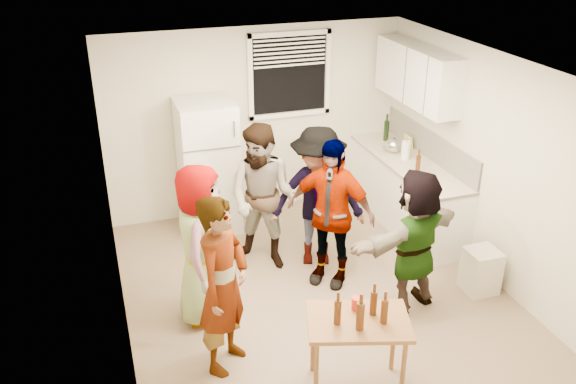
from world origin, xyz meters
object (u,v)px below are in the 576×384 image
object	(u,v)px
kettle	(393,152)
guest_back_right	(316,261)
trash_bin	(481,270)
blue_cup	(420,184)
wine_bottle	(386,140)
refrigerator	(208,167)
guest_back_left	(265,263)
red_cup	(356,309)
guest_black	(328,279)
guest_stripe	(227,362)
guest_orange	(408,305)
guest_grey	(206,315)
beer_bottle_counter	(417,173)
beer_bottle_table	(359,329)

from	to	relation	value
kettle	guest_back_right	world-z (taller)	kettle
trash_bin	blue_cup	bearing A→B (deg)	105.16
wine_bottle	refrigerator	bearing A→B (deg)	-179.58
blue_cup	guest_back_left	bearing A→B (deg)	170.79
red_cup	wine_bottle	bearing A→B (deg)	59.60
wine_bottle	trash_bin	bearing A→B (deg)	-90.40
guest_black	guest_back_right	bearing A→B (deg)	131.04
trash_bin	red_cup	bearing A→B (deg)	-156.92
guest_back_left	blue_cup	bearing A→B (deg)	28.87
red_cup	kettle	bearing A→B (deg)	57.36
wine_bottle	blue_cup	distance (m)	1.46
trash_bin	guest_stripe	bearing A→B (deg)	-174.71
wine_bottle	guest_orange	world-z (taller)	wine_bottle
guest_back_left	guest_grey	bearing A→B (deg)	-99.95
beer_bottle_counter	kettle	bearing A→B (deg)	86.01
beer_bottle_table	kettle	bearing A→B (deg)	58.40
red_cup	guest_back_left	xyz separation A→B (m)	(-0.22, 2.07, -0.72)
red_cup	beer_bottle_counter	bearing A→B (deg)	50.02
guest_back_right	trash_bin	bearing A→B (deg)	-17.57
wine_bottle	guest_black	bearing A→B (deg)	-131.73
beer_bottle_counter	red_cup	bearing A→B (deg)	-129.98
guest_stripe	guest_orange	size ratio (longest dim) A/B	1.10
wine_bottle	guest_stripe	xyz separation A→B (m)	(-2.92, -2.68, -0.90)
beer_bottle_counter	red_cup	size ratio (longest dim) A/B	1.90
beer_bottle_table	guest_orange	xyz separation A→B (m)	(1.08, 1.04, -0.72)
beer_bottle_counter	trash_bin	size ratio (longest dim) A/B	0.45
guest_back_left	guest_back_right	bearing A→B (deg)	25.22
beer_bottle_counter	blue_cup	distance (m)	0.32
guest_back_right	guest_orange	bearing A→B (deg)	-41.77
blue_cup	guest_grey	world-z (taller)	blue_cup
guest_back_left	red_cup	bearing A→B (deg)	-45.88
red_cup	guest_stripe	world-z (taller)	red_cup
blue_cup	wine_bottle	bearing A→B (deg)	78.88
beer_bottle_table	guest_orange	size ratio (longest dim) A/B	0.16
kettle	red_cup	xyz separation A→B (m)	(-1.78, -2.78, -0.18)
beer_bottle_counter	wine_bottle	bearing A→B (deg)	82.52
guest_black	guest_orange	world-z (taller)	guest_orange
refrigerator	kettle	bearing A→B (deg)	-9.61
guest_back_left	kettle	bearing A→B (deg)	57.76
blue_cup	guest_grey	xyz separation A→B (m)	(-2.68, -0.48, -0.90)
kettle	beer_bottle_counter	bearing A→B (deg)	-97.07
beer_bottle_table	guest_grey	bearing A→B (deg)	122.69
blue_cup	beer_bottle_counter	bearing A→B (deg)	65.76
guest_grey	refrigerator	bearing A→B (deg)	7.24
refrigerator	kettle	world-z (taller)	refrigerator
beer_bottle_table	guest_back_left	size ratio (longest dim) A/B	0.15
kettle	beer_bottle_table	distance (m)	3.57
wine_bottle	red_cup	distance (m)	3.72
kettle	blue_cup	size ratio (longest dim) A/B	1.98
wine_bottle	guest_black	size ratio (longest dim) A/B	0.16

